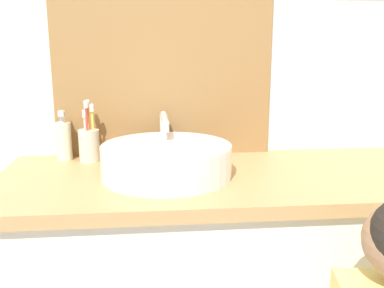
# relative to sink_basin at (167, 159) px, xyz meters

# --- Properties ---
(wall_back) EXTENTS (3.20, 0.18, 2.50)m
(wall_back) POSITION_rel_sink_basin_xyz_m (0.22, 0.28, 0.43)
(wall_back) COLOR silver
(wall_back) RESTS_ON ground_plane
(sink_basin) EXTENTS (0.36, 0.41, 0.15)m
(sink_basin) POSITION_rel_sink_basin_xyz_m (0.00, 0.00, 0.00)
(sink_basin) COLOR white
(sink_basin) RESTS_ON vanity_counter
(toothbrush_holder) EXTENTS (0.06, 0.06, 0.19)m
(toothbrush_holder) POSITION_rel_sink_basin_xyz_m (-0.23, 0.18, 0.01)
(toothbrush_holder) COLOR beige
(toothbrush_holder) RESTS_ON vanity_counter
(soap_dispenser) EXTENTS (0.05, 0.05, 0.16)m
(soap_dispenser) POSITION_rel_sink_basin_xyz_m (-0.31, 0.20, 0.02)
(soap_dispenser) COLOR beige
(soap_dispenser) RESTS_ON vanity_counter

